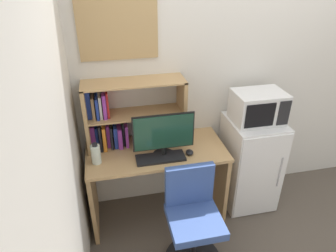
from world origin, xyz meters
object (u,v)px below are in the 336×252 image
monitor (164,135)px  mini_fridge (249,162)px  water_bottle (96,154)px  keyboard (161,158)px  wall_corkboard (118,30)px  computer_mouse (190,152)px  hutch_bookshelf (120,116)px  desk_chair (193,224)px  microwave (258,107)px

monitor → mini_fridge: 1.06m
mini_fridge → water_bottle: bearing=-175.9°
keyboard → wall_corkboard: wall_corkboard is taller
computer_mouse → wall_corkboard: bearing=141.2°
hutch_bookshelf → water_bottle: bearing=-132.6°
hutch_bookshelf → desk_chair: size_ratio=1.00×
microwave → monitor: bearing=-171.7°
computer_mouse → desk_chair: 0.60m
computer_mouse → wall_corkboard: size_ratio=0.13×
wall_corkboard → computer_mouse: bearing=-38.8°
computer_mouse → microwave: microwave is taller
monitor → keyboard: size_ratio=1.25×
monitor → wall_corkboard: size_ratio=0.81×
water_bottle → wall_corkboard: wall_corkboard is taller
hutch_bookshelf → mini_fridge: size_ratio=0.93×
mini_fridge → wall_corkboard: size_ratio=1.47×
monitor → water_bottle: (-0.57, 0.02, -0.13)m
microwave → keyboard: bearing=-169.7°
microwave → wall_corkboard: (-1.20, 0.26, 0.69)m
hutch_bookshelf → water_bottle: hutch_bookshelf is taller
keyboard → computer_mouse: bearing=3.3°
mini_fridge → microwave: microwave is taller
monitor → mini_fridge: size_ratio=0.55×
monitor → desk_chair: (0.14, -0.46, -0.60)m
hutch_bookshelf → desk_chair: (0.48, -0.74, -0.67)m
microwave → desk_chair: bearing=-142.5°
hutch_bookshelf → microwave: bearing=-6.6°
computer_mouse → wall_corkboard: wall_corkboard is taller
microwave → computer_mouse: bearing=-167.2°
hutch_bookshelf → computer_mouse: hutch_bookshelf is taller
monitor → computer_mouse: 0.30m
keyboard → desk_chair: (0.18, -0.42, -0.39)m
desk_chair → keyboard: bearing=113.2°
microwave → desk_chair: 1.19m
monitor → keyboard: (-0.04, -0.04, -0.21)m
wall_corkboard → desk_chair: bearing=-63.0°
hutch_bookshelf → computer_mouse: 0.69m
keyboard → water_bottle: 0.54m
wall_corkboard → mini_fridge: bearing=-12.3°
hutch_bookshelf → keyboard: bearing=-46.5°
microwave → wall_corkboard: size_ratio=0.71×
hutch_bookshelf → mini_fridge: 1.39m
water_bottle → mini_fridge: (1.48, 0.11, -0.39)m
monitor → mini_fridge: monitor is taller
hutch_bookshelf → wall_corkboard: wall_corkboard is taller
computer_mouse → water_bottle: bearing=176.6°
hutch_bookshelf → monitor: bearing=-39.6°
water_bottle → wall_corkboard: (0.28, 0.37, 0.92)m
microwave → desk_chair: (-0.77, -0.59, -0.70)m
keyboard → monitor: bearing=46.0°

